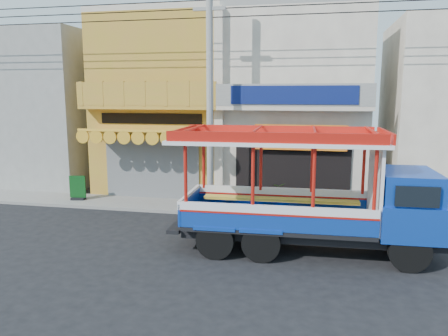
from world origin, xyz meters
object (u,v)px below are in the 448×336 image
Objects in this scene: utility_pole at (214,82)px; songthaew_truck at (328,195)px; green_sign at (78,190)px; potted_plant_c at (386,201)px; potted_plant_a at (271,196)px; potted_plant_b at (316,203)px.

songthaew_truck is (4.15, -3.37, -3.29)m from utility_pole.
potted_plant_c reaches higher than green_sign.
songthaew_truck is at bearing -96.52° from potted_plant_a.
utility_pole reaches higher than potted_plant_a.
songthaew_truck is 4.81m from potted_plant_c.
potted_plant_c reaches higher than potted_plant_a.
songthaew_truck is at bearing -39.09° from utility_pole.
songthaew_truck reaches higher than potted_plant_a.
green_sign is at bearing -75.33° from potted_plant_c.
utility_pole reaches higher than green_sign.
utility_pole is at bearing -69.34° from potted_plant_c.
potted_plant_c is at bearing -32.06° from potted_plant_a.
utility_pole is at bearing 64.46° from potted_plant_b.
utility_pole is 4.91m from potted_plant_a.
utility_pole reaches higher than potted_plant_c.
green_sign is (-10.27, 3.97, -1.18)m from songthaew_truck.
potted_plant_a is at bearing 17.66° from utility_pole.
potted_plant_b is at bearing -63.98° from potted_plant_c.
green_sign is 12.52m from potted_plant_c.
potted_plant_a is 4.27m from potted_plant_c.
utility_pole is at bearing -5.59° from green_sign.
potted_plant_a is at bearing 116.51° from songthaew_truck.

